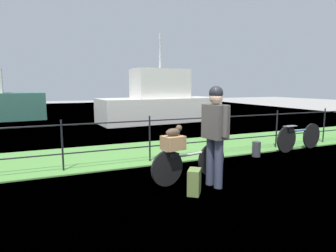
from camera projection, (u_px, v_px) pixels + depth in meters
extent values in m
plane|color=#9E9993|center=(200.00, 200.00, 4.21)|extent=(60.00, 60.00, 0.00)
cube|color=#569342|center=(138.00, 153.00, 7.08)|extent=(27.00, 2.40, 0.03)
plane|color=slate|center=(93.00, 120.00, 14.08)|extent=(30.00, 30.00, 0.00)
cylinder|color=black|center=(62.00, 146.00, 5.49)|extent=(0.04, 0.04, 1.03)
cylinder|color=black|center=(150.00, 139.00, 6.18)|extent=(0.04, 0.04, 1.03)
cylinder|color=black|center=(220.00, 134.00, 6.87)|extent=(0.04, 0.04, 1.03)
cylinder|color=black|center=(277.00, 130.00, 7.57)|extent=(0.04, 0.04, 1.03)
cylinder|color=black|center=(324.00, 126.00, 8.26)|extent=(0.04, 0.04, 1.03)
cylinder|color=black|center=(150.00, 146.00, 6.20)|extent=(18.00, 0.03, 0.03)
cylinder|color=black|center=(150.00, 121.00, 6.12)|extent=(18.00, 0.03, 0.03)
cylinder|color=black|center=(211.00, 160.00, 5.29)|extent=(0.61, 0.16, 0.62)
cylinder|color=black|center=(167.00, 168.00, 4.74)|extent=(0.61, 0.16, 0.62)
cylinder|color=#BCB7B2|center=(191.00, 154.00, 4.99)|extent=(0.77, 0.19, 0.04)
cube|color=black|center=(173.00, 155.00, 4.78)|extent=(0.21, 0.13, 0.06)
cube|color=slate|center=(173.00, 150.00, 4.76)|extent=(0.38, 0.23, 0.02)
cube|color=#A87F51|center=(173.00, 143.00, 4.75)|extent=(0.40, 0.35, 0.23)
ellipsoid|color=#4C3D2D|center=(173.00, 132.00, 4.72)|extent=(0.30, 0.19, 0.13)
sphere|color=#4C3D2D|center=(179.00, 128.00, 4.78)|extent=(0.11, 0.11, 0.11)
cylinder|color=#383D51|center=(210.00, 161.00, 4.80)|extent=(0.14, 0.14, 0.82)
cylinder|color=#383D51|center=(219.00, 164.00, 4.63)|extent=(0.14, 0.14, 0.82)
cube|color=#4C4742|center=(215.00, 122.00, 4.62)|extent=(0.33, 0.44, 0.56)
cylinder|color=#4C4742|center=(206.00, 119.00, 4.79)|extent=(0.10, 0.10, 0.50)
cylinder|color=#4C4742|center=(225.00, 121.00, 4.43)|extent=(0.10, 0.10, 0.50)
sphere|color=tan|center=(216.00, 98.00, 4.56)|extent=(0.22, 0.22, 0.22)
sphere|color=black|center=(216.00, 93.00, 4.55)|extent=(0.23, 0.23, 0.23)
cube|color=olive|center=(194.00, 182.00, 4.39)|extent=(0.31, 0.33, 0.40)
cylinder|color=#38383D|center=(256.00, 149.00, 6.74)|extent=(0.20, 0.20, 0.36)
cylinder|color=black|center=(311.00, 136.00, 7.64)|extent=(0.68, 0.13, 0.68)
cylinder|color=black|center=(286.00, 139.00, 7.13)|extent=(0.68, 0.13, 0.68)
cylinder|color=#3D569E|center=(300.00, 131.00, 7.36)|extent=(0.80, 0.14, 0.04)
cube|color=black|center=(290.00, 130.00, 7.16)|extent=(0.21, 0.11, 0.06)
cube|color=slate|center=(290.00, 126.00, 7.14)|extent=(0.38, 0.20, 0.02)
cube|color=silver|center=(160.00, 110.00, 13.30)|extent=(5.90, 2.61, 1.11)
cube|color=silver|center=(160.00, 84.00, 13.12)|extent=(2.65, 1.68, 1.34)
cylinder|color=#B2B2B2|center=(160.00, 51.00, 12.91)|extent=(0.10, 0.10, 1.60)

